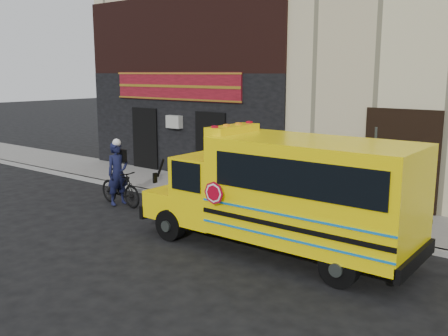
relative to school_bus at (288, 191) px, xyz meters
name	(u,v)px	position (x,y,z in m)	size (l,w,h in m)	color
ground	(176,233)	(-3.10, -0.49, -1.51)	(120.00, 120.00, 0.00)	black
curb	(234,210)	(-3.10, 2.11, -1.43)	(40.00, 0.20, 0.15)	gray
sidewalk	(262,200)	(-3.10, 3.61, -1.43)	(40.00, 3.00, 0.15)	slate
building	(350,24)	(-3.14, 9.97, 4.62)	(20.00, 10.70, 12.00)	beige
school_bus	(288,191)	(0.00, 0.00, 0.00)	(6.90, 2.42, 2.92)	black
sign_pole	(373,177)	(1.08, 2.40, 0.07)	(0.11, 0.24, 2.85)	#424A45
bicycle	(120,187)	(-6.46, 0.51, -0.92)	(0.55, 1.95, 1.17)	black
cyclist	(118,175)	(-6.46, 0.45, -0.51)	(0.73, 0.48, 1.99)	#111333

